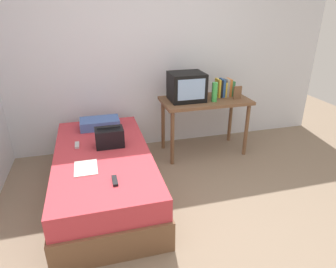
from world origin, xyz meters
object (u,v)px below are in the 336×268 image
object	(u,v)px
picture_frame	(237,93)
remote_silver	(77,145)
water_bottle	(215,92)
desk	(205,106)
bed	(104,174)
tv	(187,87)
pillow	(100,123)
remote_dark	(115,181)
handbag	(110,137)
book_row	(225,88)
magazine	(86,168)

from	to	relation	value
picture_frame	remote_silver	distance (m)	2.13
water_bottle	desk	bearing A→B (deg)	120.91
bed	remote_silver	bearing A→B (deg)	138.52
tv	pillow	xyz separation A→B (m)	(-1.13, -0.02, -0.38)
remote_dark	remote_silver	bearing A→B (deg)	111.73
handbag	remote_silver	distance (m)	0.37
handbag	book_row	bearing A→B (deg)	20.95
tv	water_bottle	world-z (taller)	tv
tv	handbag	distance (m)	1.25
tv	magazine	bearing A→B (deg)	-142.75
water_bottle	handbag	distance (m)	1.48
bed	desk	world-z (taller)	desk
pillow	bed	bearing A→B (deg)	-91.50
book_row	handbag	distance (m)	1.75
bed	remote_silver	xyz separation A→B (m)	(-0.25, 0.22, 0.27)
bed	remote_dark	size ratio (longest dim) A/B	12.82
tv	water_bottle	distance (m)	0.37
book_row	magazine	size ratio (longest dim) A/B	0.83
water_bottle	pillow	bearing A→B (deg)	174.96
tv	book_row	world-z (taller)	tv
desk	picture_frame	size ratio (longest dim) A/B	6.77
magazine	remote_silver	world-z (taller)	remote_silver
pillow	remote_silver	distance (m)	0.54
bed	water_bottle	size ratio (longest dim) A/B	8.02
handbag	remote_silver	bearing A→B (deg)	165.81
water_bottle	tv	bearing A→B (deg)	155.50
desk	remote_silver	distance (m)	1.73
desk	handbag	world-z (taller)	desk
remote_dark	book_row	bearing A→B (deg)	39.40
magazine	remote_silver	bearing A→B (deg)	99.39
tv	picture_frame	bearing A→B (deg)	-10.67
picture_frame	handbag	xyz separation A→B (m)	(-1.72, -0.45, -0.24)
desk	water_bottle	size ratio (longest dim) A/B	4.65
picture_frame	water_bottle	bearing A→B (deg)	-175.88
book_row	pillow	bearing A→B (deg)	-177.94
desk	water_bottle	distance (m)	0.27
tv	remote_dark	distance (m)	1.75
handbag	water_bottle	bearing A→B (deg)	17.18
bed	magazine	distance (m)	0.43
book_row	magazine	bearing A→B (deg)	-150.95
bed	remote_silver	world-z (taller)	remote_silver
book_row	tv	bearing A→B (deg)	-175.94
water_bottle	handbag	world-z (taller)	water_bottle
desk	handbag	size ratio (longest dim) A/B	3.87
bed	magazine	size ratio (longest dim) A/B	6.90
remote_silver	remote_dark	bearing A→B (deg)	-68.27
remote_silver	bed	bearing A→B (deg)	-41.48
pillow	handbag	size ratio (longest dim) A/B	1.58
desk	pillow	world-z (taller)	desk
book_row	bed	bearing A→B (deg)	-156.16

